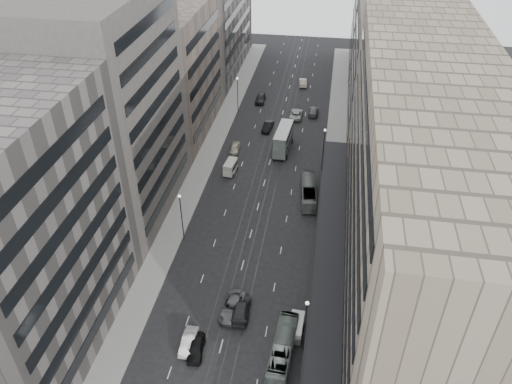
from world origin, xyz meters
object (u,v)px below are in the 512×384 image
Objects in this scene: sedan_2 at (233,307)px; vw_microbus at (296,327)px; bus_far at (308,192)px; sedan_1 at (189,342)px; pedestrian at (307,359)px; sedan_0 at (196,348)px; double_decker at (283,139)px; bus_near at (283,349)px; panel_van at (231,167)px.

vw_microbus is at bearing -11.85° from sedan_2.
bus_far is 2.27× the size of sedan_1.
sedan_1 is 14.01m from pedestrian.
sedan_0 is at bearing -7.70° from pedestrian.
double_decker is at bearing -74.10° from bus_far.
sedan_0 is at bearing -33.05° from sedan_1.
bus_far reaches higher than vw_microbus.
sedan_2 is (-7.08, 5.73, -0.59)m from bus_near.
double_decker reaches higher than bus_near.
sedan_1 is at bearing 64.04° from bus_far.
panel_van is at bearing -75.51° from pedestrian.
sedan_0 is (-4.62, -47.82, -1.78)m from double_decker.
sedan_0 is 1.33m from sedan_1.
bus_near is 2.92m from pedestrian.
double_decker is at bearing -79.72° from bus_near.
sedan_2 is 11.78m from pedestrian.
panel_van is at bearing -27.02° from bus_far.
panel_van is at bearing -66.06° from bus_near.
panel_van is (-14.38, 5.55, -0.06)m from bus_far.
sedan_1 is (-11.73, -32.13, -0.66)m from bus_far.
pedestrian is at bearing 170.48° from bus_near.
vw_microbus is (0.66, -28.35, -0.20)m from bus_far.
sedan_0 is 7.35m from sedan_2.
panel_van reaches higher than vw_microbus.
pedestrian is (2.27, -32.53, -0.41)m from bus_far.
sedan_1 is at bearing -121.31° from sedan_2.
bus_far is 27.24m from sedan_2.
vw_microbus is 4.48m from pedestrian.
pedestrian is at bearing -1.88° from sedan_1.
sedan_0 is at bearing -156.02° from vw_microbus.
double_decker is at bearing 79.21° from sedan_0.
sedan_1 is at bearing 5.00° from bus_near.
pedestrian is (1.61, -4.18, -0.22)m from vw_microbus.
vw_microbus is 2.45× the size of pedestrian.
sedan_2 is at bearing 67.83° from bus_far.
vw_microbus is (1.21, 3.52, -0.20)m from bus_near.
panel_van is (-15.04, 33.90, 0.14)m from vw_microbus.
bus_far is at bearing 69.69° from sedan_1.
double_decker is at bearing 90.81° from sedan_2.
sedan_2 is at bearing -88.12° from double_decker.
sedan_2 is (-1.64, -41.11, -1.75)m from double_decker.
double_decker reaches higher than sedan_2.
vw_microbus is at bearing 85.43° from bus_far.
bus_near is at bearing -79.21° from double_decker.
sedan_2 is at bearing -71.69° from panel_van.
vw_microbus is 0.70× the size of sedan_2.
pedestrian reaches higher than sedan_1.
bus_near is 1.00× the size of bus_far.
pedestrian reaches higher than sedan_0.
vw_microbus is (6.65, -43.32, -1.36)m from double_decker.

